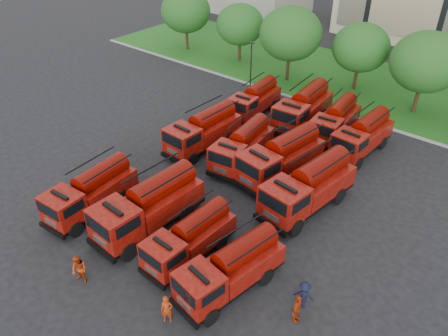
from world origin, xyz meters
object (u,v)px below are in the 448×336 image
at_px(fire_truck_4, 204,130).
at_px(fire_truck_7, 309,186).
at_px(fire_truck_1, 149,205).
at_px(fire_truck_3, 231,268).
at_px(firefighter_0, 168,320).
at_px(firefighter_5, 293,225).
at_px(firefighter_1, 83,282).
at_px(fire_truck_0, 91,191).
at_px(fire_truck_6, 281,157).
at_px(fire_truck_11, 363,135).
at_px(firefighter_2, 295,320).
at_px(fire_truck_8, 255,100).
at_px(firefighter_3, 302,306).
at_px(fire_truck_10, 336,120).
at_px(firefighter_4, 183,188).
at_px(fire_truck_2, 190,238).
at_px(fire_truck_5, 243,146).
at_px(fire_truck_9, 303,108).

height_order(fire_truck_4, fire_truck_7, fire_truck_7).
relative_size(fire_truck_1, fire_truck_3, 1.14).
bearing_deg(fire_truck_3, fire_truck_4, 146.39).
bearing_deg(firefighter_0, firefighter_5, 42.47).
bearing_deg(firefighter_1, fire_truck_4, 95.84).
xyz_separation_m(fire_truck_0, firefighter_1, (4.85, -4.51, -1.59)).
bearing_deg(fire_truck_6, fire_truck_0, -116.09).
xyz_separation_m(fire_truck_11, firefighter_0, (-0.48, -22.19, -1.60)).
relative_size(fire_truck_11, firefighter_2, 3.85).
xyz_separation_m(fire_truck_4, fire_truck_8, (-0.38, 7.89, -0.16)).
bearing_deg(firefighter_3, firefighter_2, 83.65).
bearing_deg(fire_truck_4, firefighter_2, -31.79).
relative_size(fire_truck_10, firefighter_5, 3.68).
height_order(fire_truck_1, fire_truck_3, fire_truck_1).
bearing_deg(fire_truck_3, fire_truck_6, 118.80).
height_order(fire_truck_1, fire_truck_11, fire_truck_1).
bearing_deg(firefighter_3, firefighter_0, 29.53).
bearing_deg(firefighter_4, fire_truck_2, 158.18).
xyz_separation_m(fire_truck_5, firefighter_2, (11.43, -10.31, -1.59)).
bearing_deg(firefighter_0, fire_truck_5, 71.66).
distance_m(fire_truck_4, fire_truck_5, 3.96).
bearing_deg(firefighter_5, firefighter_2, 150.66).
xyz_separation_m(fire_truck_3, fire_truck_5, (-7.40, 10.73, 0.05)).
xyz_separation_m(fire_truck_2, fire_truck_8, (-8.26, 17.98, 0.07)).
bearing_deg(firefighter_0, fire_truck_8, 73.95).
distance_m(fire_truck_9, firefighter_3, 20.99).
bearing_deg(fire_truck_10, fire_truck_2, -95.38).
distance_m(fire_truck_3, firefighter_2, 4.34).
relative_size(fire_truck_8, firefighter_0, 3.92).
bearing_deg(firefighter_5, fire_truck_2, 89.62).
distance_m(fire_truck_4, fire_truck_10, 11.72).
xyz_separation_m(firefighter_1, firefighter_5, (6.84, 11.93, 0.00)).
bearing_deg(firefighter_5, fire_truck_0, 60.38).
bearing_deg(fire_truck_8, fire_truck_7, -44.69).
bearing_deg(fire_truck_0, fire_truck_10, 63.31).
relative_size(fire_truck_3, firefighter_4, 3.70).
distance_m(fire_truck_8, fire_truck_10, 8.11).
xyz_separation_m(fire_truck_5, firefighter_4, (-1.35, -5.61, -1.59)).
height_order(firefighter_0, firefighter_5, firefighter_5).
relative_size(fire_truck_9, fire_truck_10, 1.13).
bearing_deg(fire_truck_3, fire_truck_8, 131.69).
bearing_deg(fire_truck_7, fire_truck_1, -122.59).
relative_size(fire_truck_8, fire_truck_10, 0.97).
relative_size(fire_truck_9, firefighter_2, 4.32).
bearing_deg(fire_truck_11, fire_truck_0, -117.23).
bearing_deg(firefighter_4, firefighter_2, 179.82).
bearing_deg(fire_truck_10, firefighter_5, -79.85).
xyz_separation_m(fire_truck_9, firefighter_1, (0.10, -24.51, -1.79)).
xyz_separation_m(fire_truck_0, firefighter_3, (15.58, 2.11, -1.59)).
bearing_deg(fire_truck_3, firefighter_3, 30.02).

